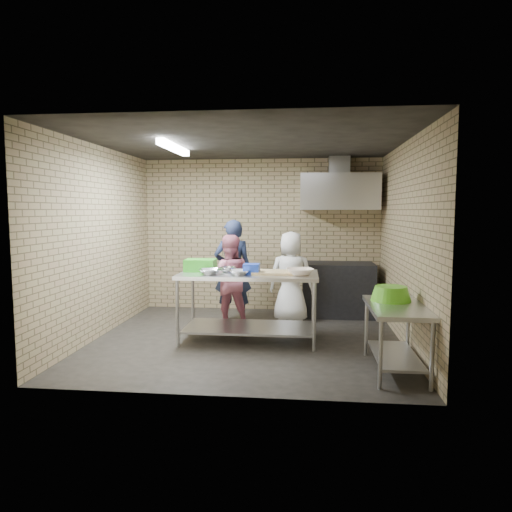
{
  "coord_description": "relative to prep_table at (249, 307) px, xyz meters",
  "views": [
    {
      "loc": [
        0.79,
        -6.27,
        1.79
      ],
      "look_at": [
        0.1,
        0.2,
        1.15
      ],
      "focal_mm": 32.56,
      "sensor_mm": 36.0,
      "label": 1
    }
  ],
  "objects": [
    {
      "name": "wall_shelf",
      "position": [
        1.63,
        1.92,
        1.45
      ],
      "size": [
        0.8,
        0.2,
        0.04
      ],
      "primitive_type": "cube",
      "color": "#3F2B19",
      "rests_on": "back_wall"
    },
    {
      "name": "blue_tub",
      "position": [
        0.05,
        -0.1,
        0.54
      ],
      "size": [
        0.21,
        0.21,
        0.14
      ],
      "primitive_type": "cube",
      "color": "blue",
      "rests_on": "prep_table"
    },
    {
      "name": "ceramic_bowl",
      "position": [
        0.7,
        -0.15,
        0.51
      ],
      "size": [
        0.43,
        0.43,
        0.09
      ],
      "primitive_type": "imported",
      "rotation": [
        0.0,
        0.0,
        0.21
      ],
      "color": "beige",
      "rests_on": "prep_table"
    },
    {
      "name": "side_counter",
      "position": [
        1.78,
        -1.07,
        -0.09
      ],
      "size": [
        0.6,
        1.2,
        0.75
      ],
      "primitive_type": "cube",
      "color": "silver",
      "rests_on": "floor"
    },
    {
      "name": "back_wall",
      "position": [
        -0.02,
        2.03,
        0.88
      ],
      "size": [
        4.2,
        0.06,
        2.7
      ],
      "primitive_type": "cube",
      "color": "#95855D",
      "rests_on": "ground"
    },
    {
      "name": "mixing_bowl_b",
      "position": [
        -0.3,
        0.05,
        0.5
      ],
      "size": [
        0.27,
        0.27,
        0.07
      ],
      "primitive_type": "imported",
      "rotation": [
        0.0,
        0.0,
        0.21
      ],
      "color": "#B4B7BB",
      "rests_on": "prep_table"
    },
    {
      "name": "woman_white",
      "position": [
        0.54,
        1.12,
        0.26
      ],
      "size": [
        0.75,
        0.53,
        1.46
      ],
      "primitive_type": "imported",
      "rotation": [
        0.0,
        0.0,
        3.05
      ],
      "color": "white",
      "rests_on": "floor"
    },
    {
      "name": "front_wall",
      "position": [
        -0.02,
        -1.97,
        0.88
      ],
      "size": [
        4.2,
        0.06,
        2.7
      ],
      "primitive_type": "cube",
      "color": "#95855D",
      "rests_on": "ground"
    },
    {
      "name": "bottle_green",
      "position": [
        1.78,
        1.92,
        1.55
      ],
      "size": [
        0.06,
        0.06,
        0.15
      ],
      "primitive_type": "cylinder",
      "color": "green",
      "rests_on": "wall_shelf"
    },
    {
      "name": "green_basin",
      "position": [
        1.76,
        -0.82,
        0.37
      ],
      "size": [
        0.46,
        0.46,
        0.17
      ],
      "primitive_type": null,
      "color": "#59C626",
      "rests_on": "side_counter"
    },
    {
      "name": "mixing_bowl_a",
      "position": [
        -0.5,
        -0.2,
        0.51
      ],
      "size": [
        0.35,
        0.35,
        0.07
      ],
      "primitive_type": "imported",
      "rotation": [
        0.0,
        0.0,
        0.21
      ],
      "color": "#ADB0B4",
      "rests_on": "prep_table"
    },
    {
      "name": "ceiling",
      "position": [
        -0.02,
        0.03,
        2.23
      ],
      "size": [
        4.2,
        4.2,
        0.0
      ],
      "primitive_type": "plane",
      "rotation": [
        3.14,
        0.0,
        0.0
      ],
      "color": "black",
      "rests_on": "ground"
    },
    {
      "name": "woman_pink",
      "position": [
        -0.4,
        0.74,
        0.24
      ],
      "size": [
        0.77,
        0.65,
        1.42
      ],
      "primitive_type": "imported",
      "rotation": [
        0.0,
        0.0,
        3.31
      ],
      "color": "#BF657B",
      "rests_on": "floor"
    },
    {
      "name": "green_crate",
      "position": [
        -0.7,
        0.12,
        0.55
      ],
      "size": [
        0.42,
        0.31,
        0.17
      ],
      "primitive_type": "cube",
      "color": "green",
      "rests_on": "prep_table"
    },
    {
      "name": "stove",
      "position": [
        1.33,
        1.68,
        -0.02
      ],
      "size": [
        1.2,
        0.7,
        0.9
      ],
      "primitive_type": "cube",
      "color": "black",
      "rests_on": "floor"
    },
    {
      "name": "cutting_board",
      "position": [
        0.35,
        -0.02,
        0.49
      ],
      "size": [
        0.57,
        0.44,
        0.03
      ],
      "primitive_type": "cube",
      "color": "#D4B67A",
      "rests_on": "prep_table"
    },
    {
      "name": "mixing_bowl_c",
      "position": [
        -0.1,
        -0.22,
        0.5
      ],
      "size": [
        0.32,
        0.32,
        0.07
      ],
      "primitive_type": "imported",
      "rotation": [
        0.0,
        0.0,
        0.21
      ],
      "color": "silver",
      "rests_on": "prep_table"
    },
    {
      "name": "left_wall",
      "position": [
        -2.12,
        0.03,
        0.88
      ],
      "size": [
        0.06,
        4.0,
        2.7
      ],
      "primitive_type": "cube",
      "color": "#95855D",
      "rests_on": "ground"
    },
    {
      "name": "range_hood",
      "position": [
        1.33,
        1.73,
        1.63
      ],
      "size": [
        1.3,
        0.6,
        0.6
      ],
      "primitive_type": "cube",
      "color": "silver",
      "rests_on": "back_wall"
    },
    {
      "name": "prep_table",
      "position": [
        0.0,
        0.0,
        0.0
      ],
      "size": [
        1.88,
        0.94,
        0.94
      ],
      "primitive_type": "cube",
      "color": "silver",
      "rests_on": "floor"
    },
    {
      "name": "bottle_red",
      "position": [
        1.38,
        1.92,
        1.56
      ],
      "size": [
        0.07,
        0.07,
        0.18
      ],
      "primitive_type": "cylinder",
      "color": "#B22619",
      "rests_on": "wall_shelf"
    },
    {
      "name": "floor",
      "position": [
        -0.02,
        0.03,
        -0.47
      ],
      "size": [
        4.2,
        4.2,
        0.0
      ],
      "primitive_type": "plane",
      "color": "black",
      "rests_on": "ground"
    },
    {
      "name": "man_navy",
      "position": [
        -0.39,
        1.05,
        0.35
      ],
      "size": [
        0.66,
        0.49,
        1.65
      ],
      "primitive_type": "imported",
      "rotation": [
        0.0,
        0.0,
        3.3
      ],
      "color": "#141B33",
      "rests_on": "floor"
    },
    {
      "name": "fluorescent_fixture",
      "position": [
        -1.02,
        0.03,
        2.17
      ],
      "size": [
        0.1,
        1.25,
        0.08
      ],
      "primitive_type": "cube",
      "color": "white",
      "rests_on": "ceiling"
    },
    {
      "name": "hood_duct",
      "position": [
        1.33,
        1.88,
        2.08
      ],
      "size": [
        0.35,
        0.3,
        0.3
      ],
      "primitive_type": "cube",
      "color": "#A5A8AD",
      "rests_on": "back_wall"
    },
    {
      "name": "right_wall",
      "position": [
        2.08,
        0.03,
        0.88
      ],
      "size": [
        0.06,
        4.0,
        2.7
      ],
      "primitive_type": "cube",
      "color": "#95855D",
      "rests_on": "ground"
    }
  ]
}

